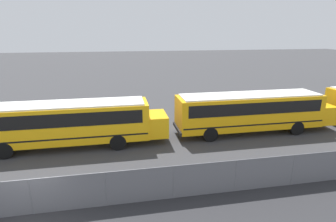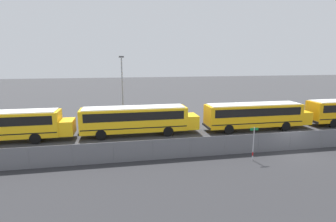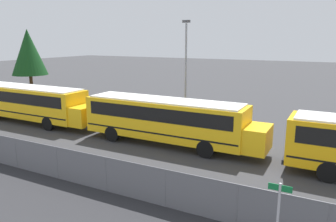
% 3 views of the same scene
% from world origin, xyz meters
% --- Properties ---
extents(school_bus_1, '(12.48, 2.55, 3.06)m').
position_xyz_m(school_bus_1, '(-25.91, 7.33, 1.84)').
color(school_bus_1, yellow).
rests_on(school_bus_1, ground_plane).
extents(school_bus_2, '(12.48, 2.55, 3.06)m').
position_xyz_m(school_bus_2, '(-12.98, 7.39, 1.84)').
color(school_bus_2, yellow).
rests_on(school_bus_2, ground_plane).
extents(street_sign, '(0.70, 0.09, 2.73)m').
position_xyz_m(street_sign, '(-4.46, -1.58, 1.46)').
color(street_sign, '#B7B7BC').
rests_on(street_sign, ground_plane).
extents(light_pole, '(0.60, 0.24, 8.37)m').
position_xyz_m(light_pole, '(-14.29, 13.06, 4.57)').
color(light_pole, gray).
rests_on(light_pole, ground_plane).
extents(tree_1, '(4.69, 4.69, 8.23)m').
position_xyz_m(tree_1, '(-40.61, 19.70, 5.17)').
color(tree_1, '#51381E').
rests_on(tree_1, ground_plane).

